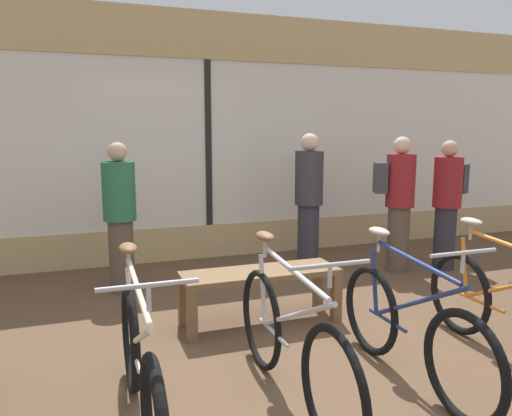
{
  "coord_description": "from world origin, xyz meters",
  "views": [
    {
      "loc": [
        -1.63,
        -3.07,
        1.71
      ],
      "look_at": [
        0.0,
        1.48,
        0.95
      ],
      "focal_mm": 35.0,
      "sensor_mm": 36.0,
      "label": 1
    }
  ],
  "objects": [
    {
      "name": "bicycle_center_left",
      "position": [
        -0.44,
        -0.38,
        0.4
      ],
      "size": [
        0.46,
        1.8,
        1.04
      ],
      "color": "black",
      "rests_on": "ground_plane"
    },
    {
      "name": "ground_plane",
      "position": [
        0.0,
        0.0,
        0.0
      ],
      "size": [
        24.0,
        24.0,
        0.0
      ],
      "primitive_type": "plane",
      "color": "brown"
    },
    {
      "name": "customer_near_bench",
      "position": [
        2.62,
        1.83,
        0.85
      ],
      "size": [
        0.56,
        0.45,
        1.59
      ],
      "color": "#2D2D38",
      "rests_on": "ground_plane"
    },
    {
      "name": "customer_near_rack",
      "position": [
        0.99,
        2.34,
        0.88
      ],
      "size": [
        0.42,
        0.42,
        1.67
      ],
      "color": "#2D2D38",
      "rests_on": "ground_plane"
    },
    {
      "name": "customer_by_window",
      "position": [
        -1.24,
        2.25,
        0.83
      ],
      "size": [
        0.34,
        0.34,
        1.59
      ],
      "color": "brown",
      "rests_on": "ground_plane"
    },
    {
      "name": "bicycle_right",
      "position": [
        1.35,
        -0.36,
        0.38
      ],
      "size": [
        0.46,
        1.74,
        1.03
      ],
      "color": "black",
      "rests_on": "ground_plane"
    },
    {
      "name": "display_bench",
      "position": [
        -0.16,
        0.92,
        0.4
      ],
      "size": [
        1.4,
        0.44,
        0.49
      ],
      "color": "brown",
      "rests_on": "ground_plane"
    },
    {
      "name": "customer_mid_floor",
      "position": [
        1.98,
        1.94,
        0.88
      ],
      "size": [
        0.56,
        0.46,
        1.63
      ],
      "color": "brown",
      "rests_on": "ground_plane"
    },
    {
      "name": "shop_back_wall",
      "position": [
        0.0,
        3.36,
        1.64
      ],
      "size": [
        12.0,
        0.08,
        3.2
      ],
      "color": "tan",
      "rests_on": "ground_plane"
    },
    {
      "name": "bicycle_center_right",
      "position": [
        0.43,
        -0.4,
        0.38
      ],
      "size": [
        0.46,
        1.67,
        1.02
      ],
      "color": "black",
      "rests_on": "ground_plane"
    },
    {
      "name": "bicycle_left",
      "position": [
        -1.36,
        -0.38,
        0.38
      ],
      "size": [
        0.46,
        1.77,
        1.03
      ],
      "color": "black",
      "rests_on": "ground_plane"
    }
  ]
}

